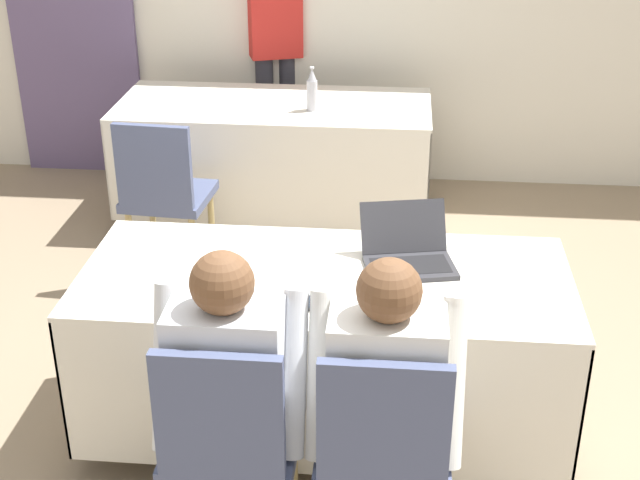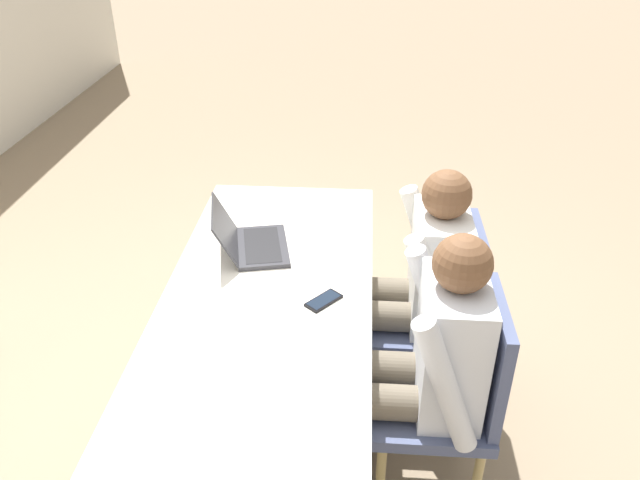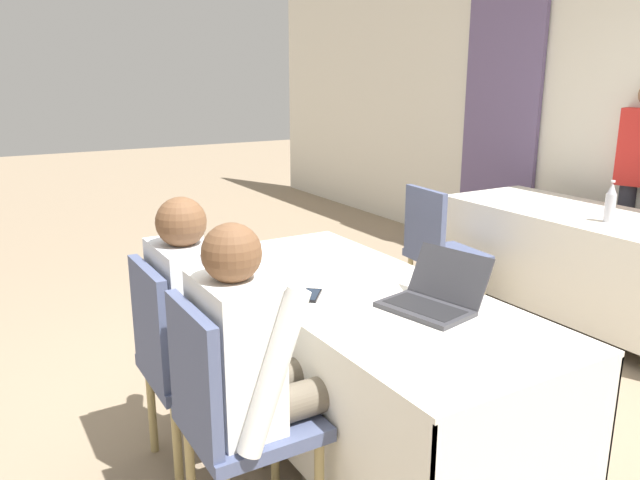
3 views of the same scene
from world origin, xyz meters
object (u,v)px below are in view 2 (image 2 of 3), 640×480
object	(u,v)px
cell_phone	(324,301)
chair_near_right	(439,310)
person_white_shirt	(419,279)
laptop	(251,241)
chair_near_left	(452,392)
person_checkered_shirt	(427,358)

from	to	relation	value
cell_phone	chair_near_right	world-z (taller)	chair_near_right
chair_near_right	person_white_shirt	xyz separation A→B (m)	(0.00, 0.10, 0.16)
laptop	chair_near_left	size ratio (longest dim) A/B	0.44
laptop	cell_phone	bearing A→B (deg)	-148.77
cell_phone	person_checkered_shirt	world-z (taller)	person_checkered_shirt
chair_near_right	person_white_shirt	world-z (taller)	person_white_shirt
cell_phone	chair_near_left	bearing A→B (deg)	-162.13
person_checkered_shirt	person_white_shirt	bearing A→B (deg)	-180.00
cell_phone	chair_near_left	distance (m)	0.59
cell_phone	person_white_shirt	xyz separation A→B (m)	(0.30, -0.39, -0.08)
chair_near_left	person_white_shirt	size ratio (longest dim) A/B	0.78
chair_near_left	person_checkered_shirt	size ratio (longest dim) A/B	0.78
chair_near_right	person_checkered_shirt	size ratio (longest dim) A/B	0.78
laptop	chair_near_left	bearing A→B (deg)	-136.48
laptop	person_checkered_shirt	world-z (taller)	person_checkered_shirt
chair_near_left	chair_near_right	world-z (taller)	same
chair_near_right	person_checkered_shirt	world-z (taller)	person_checkered_shirt
chair_near_left	chair_near_right	bearing A→B (deg)	-180.00
laptop	person_checkered_shirt	bearing A→B (deg)	-140.11
person_white_shirt	chair_near_right	bearing A→B (deg)	90.00
chair_near_right	person_white_shirt	size ratio (longest dim) A/B	0.78
person_checkered_shirt	person_white_shirt	world-z (taller)	same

